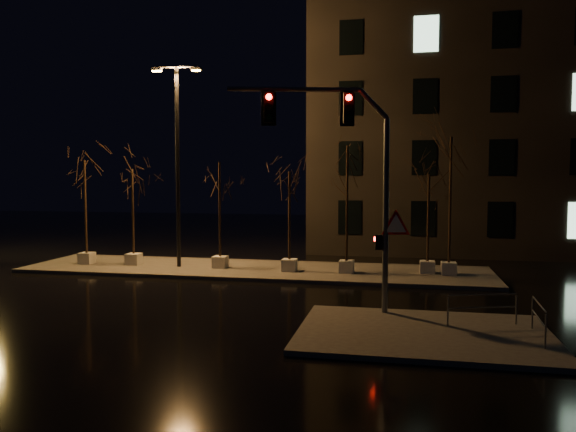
# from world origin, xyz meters

# --- Properties ---
(ground) EXTENTS (90.00, 90.00, 0.00)m
(ground) POSITION_xyz_m (0.00, 0.00, 0.00)
(ground) COLOR black
(ground) RESTS_ON ground
(median) EXTENTS (22.00, 5.00, 0.15)m
(median) POSITION_xyz_m (0.00, 6.00, 0.07)
(median) COLOR #43413C
(median) RESTS_ON ground
(sidewalk_corner) EXTENTS (7.00, 5.00, 0.15)m
(sidewalk_corner) POSITION_xyz_m (7.50, -3.50, 0.07)
(sidewalk_corner) COLOR #43413C
(sidewalk_corner) RESTS_ON ground
(building) EXTENTS (25.00, 12.00, 15.00)m
(building) POSITION_xyz_m (14.00, 18.00, 7.50)
(building) COLOR black
(building) RESTS_ON ground
(tree_0) EXTENTS (1.80, 1.80, 5.28)m
(tree_0) POSITION_xyz_m (-8.52, 5.72, 4.16)
(tree_0) COLOR beige
(tree_0) RESTS_ON median
(tree_1) EXTENTS (1.80, 1.80, 4.82)m
(tree_1) POSITION_xyz_m (-6.06, 5.88, 3.81)
(tree_1) COLOR beige
(tree_1) RESTS_ON median
(tree_2) EXTENTS (1.80, 1.80, 5.15)m
(tree_2) POSITION_xyz_m (-1.59, 5.82, 4.06)
(tree_2) COLOR beige
(tree_2) RESTS_ON median
(tree_3) EXTENTS (1.80, 1.80, 4.70)m
(tree_3) POSITION_xyz_m (1.82, 5.58, 3.72)
(tree_3) COLOR beige
(tree_3) RESTS_ON median
(tree_4) EXTENTS (1.80, 1.80, 5.87)m
(tree_4) POSITION_xyz_m (4.44, 5.65, 4.60)
(tree_4) COLOR beige
(tree_4) RESTS_ON median
(tree_5) EXTENTS (1.80, 1.80, 4.55)m
(tree_5) POSITION_xyz_m (8.02, 6.24, 3.61)
(tree_5) COLOR beige
(tree_5) RESTS_ON median
(tree_6) EXTENTS (1.80, 1.80, 6.23)m
(tree_6) POSITION_xyz_m (8.93, 6.06, 4.87)
(tree_6) COLOR beige
(tree_6) RESTS_ON median
(traffic_signal_mast) EXTENTS (5.64, 1.57, 7.09)m
(traffic_signal_mast) POSITION_xyz_m (5.25, -1.81, 4.81)
(traffic_signal_mast) COLOR #5B5E63
(traffic_signal_mast) RESTS_ON sidewalk_corner
(streetlight_main) EXTENTS (2.39, 0.55, 9.54)m
(streetlight_main) POSITION_xyz_m (-3.66, 5.79, 5.65)
(streetlight_main) COLOR black
(streetlight_main) RESTS_ON median
(guard_rail_a) EXTENTS (2.04, 0.70, 0.92)m
(guard_rail_a) POSITION_xyz_m (9.20, -2.53, 0.75)
(guard_rail_a) COLOR #5B5E63
(guard_rail_a) RESTS_ON sidewalk_corner
(guard_rail_b) EXTENTS (0.15, 2.00, 0.95)m
(guard_rail_b) POSITION_xyz_m (10.50, -3.60, 0.76)
(guard_rail_b) COLOR #5B5E63
(guard_rail_b) RESTS_ON sidewalk_corner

